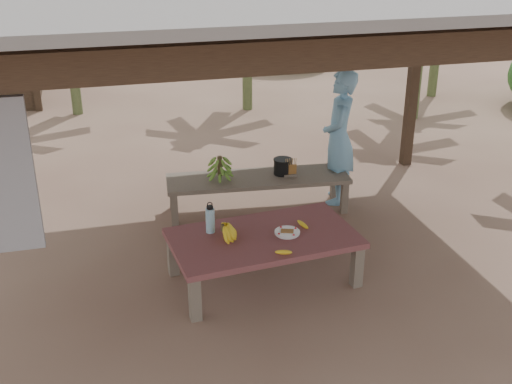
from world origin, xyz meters
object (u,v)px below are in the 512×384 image
object	(u,v)px
ripe_banana_bunch	(222,231)
cooking_pot	(283,167)
work_table	(264,241)
bench	(258,181)
woman	(339,138)
plate	(287,233)
water_flask	(210,219)

from	to	relation	value
ripe_banana_bunch	cooking_pot	size ratio (longest dim) A/B	1.22
work_table	bench	distance (m)	1.62
cooking_pot	woman	bearing A→B (deg)	2.83
cooking_pot	plate	bearing A→B (deg)	-105.55
ripe_banana_bunch	woman	bearing A→B (deg)	41.07
work_table	ripe_banana_bunch	size ratio (longest dim) A/B	7.00
ripe_banana_bunch	water_flask	bearing A→B (deg)	118.80
bench	plate	size ratio (longest dim) A/B	8.98
bench	cooking_pot	distance (m)	0.35
water_flask	ripe_banana_bunch	bearing A→B (deg)	-61.20
work_table	cooking_pot	size ratio (longest dim) A/B	8.53
work_table	cooking_pot	bearing A→B (deg)	61.32
water_flask	cooking_pot	bearing A→B (deg)	49.75
water_flask	bench	bearing A→B (deg)	58.12
plate	water_flask	xyz separation A→B (m)	(-0.72, 0.24, 0.12)
work_table	ripe_banana_bunch	xyz separation A→B (m)	(-0.40, 0.05, 0.15)
work_table	woman	size ratio (longest dim) A/B	1.12
work_table	water_flask	xyz separation A→B (m)	(-0.49, 0.21, 0.20)
ripe_banana_bunch	cooking_pot	bearing A→B (deg)	54.94
plate	bench	bearing A→B (deg)	85.25
plate	woman	size ratio (longest dim) A/B	0.15
ripe_banana_bunch	cooking_pot	distance (m)	1.88
work_table	water_flask	size ratio (longest dim) A/B	5.77
plate	cooking_pot	size ratio (longest dim) A/B	1.13
ripe_banana_bunch	woman	xyz separation A→B (m)	(1.81, 1.58, 0.26)
cooking_pot	ripe_banana_bunch	bearing A→B (deg)	-125.06
bench	cooking_pot	world-z (taller)	cooking_pot
bench	ripe_banana_bunch	bearing A→B (deg)	-111.10
bench	woman	bearing A→B (deg)	8.03
plate	woman	bearing A→B (deg)	54.55
ripe_banana_bunch	plate	bearing A→B (deg)	-7.10
work_table	woman	world-z (taller)	woman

